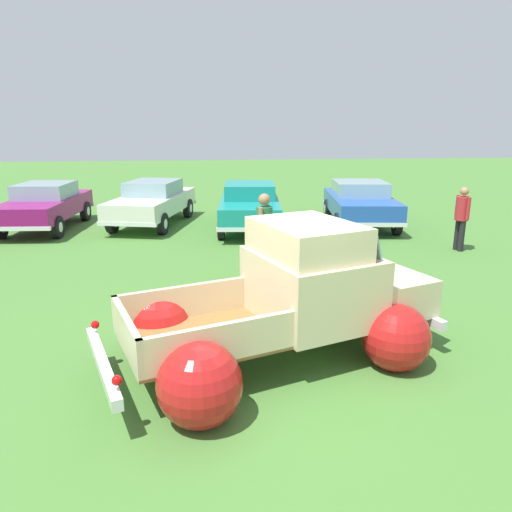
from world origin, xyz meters
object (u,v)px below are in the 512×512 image
Objects in this scene: show_car_1 at (153,201)px; show_car_3 at (360,202)px; show_car_0 at (45,204)px; show_car_2 at (250,204)px; vintage_pickup_truck at (295,305)px; spectator_1 at (462,215)px; spectator_0 at (264,231)px.

show_car_3 is at bearing 96.43° from show_car_1.
show_car_3 is (10.02, -0.67, 0.00)m from show_car_0.
show_car_2 is 3.62m from show_car_3.
spectator_1 is at bearing 25.12° from vintage_pickup_truck.
spectator_0 reaches higher than spectator_1.
show_car_1 is (3.30, 0.30, 0.00)m from show_car_0.
vintage_pickup_truck is 3.00× the size of spectator_1.
spectator_0 is (-3.86, -5.30, 0.28)m from show_car_3.
vintage_pickup_truck is at bearing -16.04° from show_car_3.
show_car_0 is 10.05m from show_car_3.
show_car_1 is 9.38m from spectator_1.
show_car_0 is 3.32m from show_car_1.
spectator_0 is at bearing 39.12° from show_car_1.
show_car_3 is 2.64× the size of spectator_1.
show_car_1 and show_car_2 have the same top height.
show_car_3 is at bearing 90.55° from show_car_0.
show_car_0 is 0.96× the size of show_car_2.
show_car_0 is at bearing -17.57° from spectator_0.
show_car_2 is 2.72× the size of spectator_1.
vintage_pickup_truck reaches higher than spectator_0.
show_car_0 and show_car_3 have the same top height.
show_car_3 is (3.62, 0.12, 0.00)m from show_car_2.
show_car_2 is (0.27, 8.63, 0.02)m from vintage_pickup_truck.
vintage_pickup_truck is 11.24m from show_car_0.
vintage_pickup_truck is at bearing 116.04° from spectator_0.
show_car_1 is at bearing 87.08° from vintage_pickup_truck.
spectator_1 is (1.55, -3.45, 0.16)m from show_car_3.
vintage_pickup_truck is 7.60m from spectator_1.
show_car_0 is 2.62× the size of spectator_1.
show_car_0 is 0.92× the size of show_car_1.
spectator_1 is (8.27, -4.42, 0.17)m from show_car_1.
vintage_pickup_truck is 8.63m from show_car_2.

